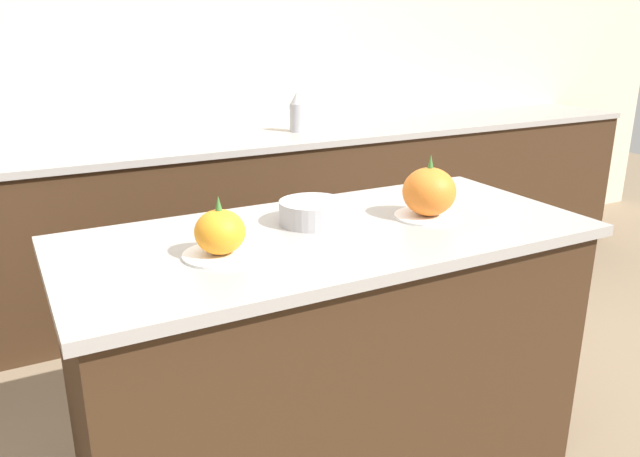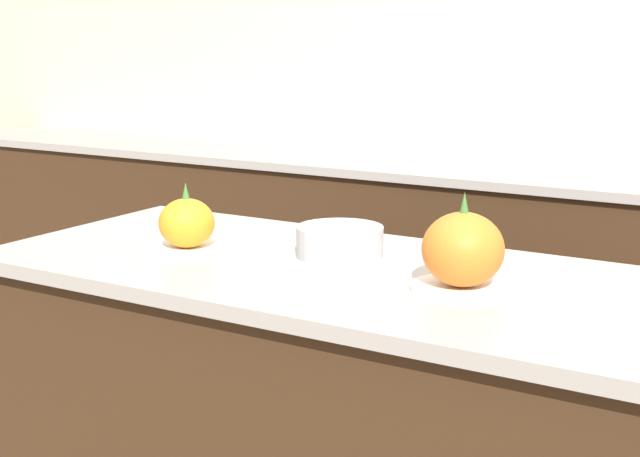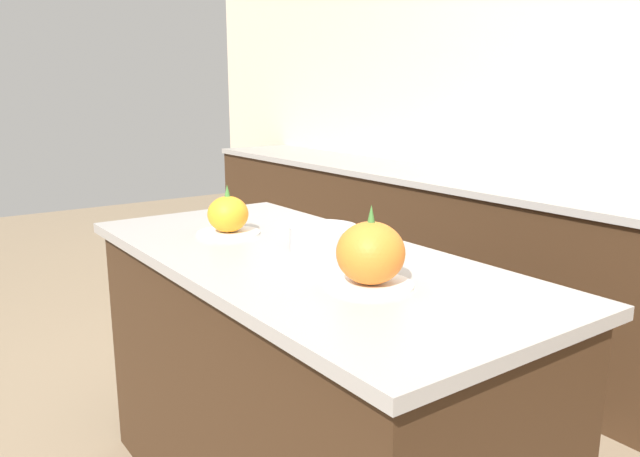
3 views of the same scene
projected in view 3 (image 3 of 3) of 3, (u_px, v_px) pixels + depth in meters
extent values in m
cube|color=beige|center=(638.00, 120.00, 2.89)|extent=(8.00, 0.06, 2.50)
cube|color=#382314|center=(302.00, 396.00, 1.99)|extent=(1.60, 0.69, 0.87)
cube|color=gray|center=(301.00, 261.00, 1.89)|extent=(1.66, 0.75, 0.03)
cube|color=#382314|center=(581.00, 299.00, 2.88)|extent=(6.00, 0.56, 0.89)
cube|color=gray|center=(591.00, 201.00, 2.78)|extent=(6.00, 0.60, 0.03)
cylinder|color=white|center=(229.00, 233.00, 2.16)|extent=(0.22, 0.22, 0.01)
ellipsoid|color=orange|center=(228.00, 214.00, 2.14)|extent=(0.14, 0.14, 0.12)
cone|color=#38702D|center=(227.00, 191.00, 2.12)|extent=(0.02, 0.02, 0.04)
cylinder|color=white|center=(370.00, 285.00, 1.59)|extent=(0.22, 0.22, 0.01)
ellipsoid|color=orange|center=(371.00, 253.00, 1.57)|extent=(0.18, 0.18, 0.16)
cone|color=#38702D|center=(371.00, 214.00, 1.55)|extent=(0.02, 0.02, 0.05)
cylinder|color=#ADADB2|center=(324.00, 238.00, 1.95)|extent=(0.21, 0.21, 0.07)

